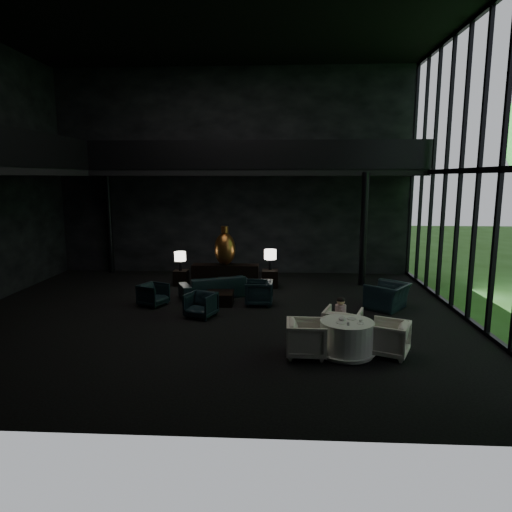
# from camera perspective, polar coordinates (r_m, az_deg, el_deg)

# --- Properties ---
(floor) EXTENTS (14.00, 12.00, 0.02)m
(floor) POSITION_cam_1_polar(r_m,az_deg,el_deg) (12.90, -5.43, -7.47)
(floor) COLOR black
(floor) RESTS_ON ground
(ceiling) EXTENTS (14.00, 12.00, 0.02)m
(ceiling) POSITION_cam_1_polar(r_m,az_deg,el_deg) (13.01, -6.07, 28.49)
(ceiling) COLOR black
(ceiling) RESTS_ON ground
(wall_back) EXTENTS (14.00, 0.04, 8.00)m
(wall_back) POSITION_cam_1_polar(r_m,az_deg,el_deg) (18.28, -2.81, 10.36)
(wall_back) COLOR black
(wall_back) RESTS_ON ground
(wall_front) EXTENTS (14.00, 0.04, 8.00)m
(wall_front) POSITION_cam_1_polar(r_m,az_deg,el_deg) (6.46, -14.04, 11.11)
(wall_front) COLOR black
(wall_front) RESTS_ON ground
(curtain_wall) EXTENTS (0.20, 12.00, 8.00)m
(curtain_wall) POSITION_cam_1_polar(r_m,az_deg,el_deg) (13.19, 26.13, 9.60)
(curtain_wall) COLOR black
(curtain_wall) RESTS_ON ground
(mezzanine_back) EXTENTS (12.00, 2.00, 0.25)m
(mezzanine_back) POSITION_cam_1_polar(r_m,az_deg,el_deg) (17.20, 0.21, 10.40)
(mezzanine_back) COLOR black
(mezzanine_back) RESTS_ON wall_back
(railing_left) EXTENTS (0.06, 12.00, 1.00)m
(railing_left) POSITION_cam_1_polar(r_m,az_deg,el_deg) (14.01, -26.91, 11.96)
(railing_left) COLOR black
(railing_left) RESTS_ON mezzanine_left
(railing_back) EXTENTS (12.00, 0.06, 1.00)m
(railing_back) POSITION_cam_1_polar(r_m,az_deg,el_deg) (16.22, 0.02, 12.56)
(railing_back) COLOR black
(railing_back) RESTS_ON mezzanine_back
(column_nw) EXTENTS (0.24, 0.24, 4.00)m
(column_nw) POSITION_cam_1_polar(r_m,az_deg,el_deg) (19.24, -17.87, 3.91)
(column_nw) COLOR black
(column_nw) RESTS_ON floor
(column_ne) EXTENTS (0.24, 0.24, 4.00)m
(column_ne) POSITION_cam_1_polar(r_m,az_deg,el_deg) (16.54, 13.31, 3.22)
(column_ne) COLOR black
(column_ne) RESTS_ON floor
(console) EXTENTS (2.38, 0.54, 0.76)m
(console) POSITION_cam_1_polar(r_m,az_deg,el_deg) (16.33, -3.84, -2.38)
(console) COLOR black
(console) RESTS_ON floor
(bronze_urn) EXTENTS (0.74, 0.74, 1.38)m
(bronze_urn) POSITION_cam_1_polar(r_m,az_deg,el_deg) (16.10, -3.91, 0.94)
(bronze_urn) COLOR #A5803B
(bronze_urn) RESTS_ON console
(side_table_left) EXTENTS (0.49, 0.49, 0.54)m
(side_table_left) POSITION_cam_1_polar(r_m,az_deg,el_deg) (16.59, -9.35, -2.68)
(side_table_left) COLOR black
(side_table_left) RESTS_ON floor
(table_lamp_left) EXTENTS (0.41, 0.41, 0.68)m
(table_lamp_left) POSITION_cam_1_polar(r_m,az_deg,el_deg) (16.40, -9.46, -0.14)
(table_lamp_left) COLOR black
(table_lamp_left) RESTS_ON side_table_left
(side_table_right) EXTENTS (0.55, 0.55, 0.61)m
(side_table_right) POSITION_cam_1_polar(r_m,az_deg,el_deg) (16.06, 1.77, -2.85)
(side_table_right) COLOR black
(side_table_right) RESTS_ON floor
(table_lamp_right) EXTENTS (0.43, 0.43, 0.71)m
(table_lamp_right) POSITION_cam_1_polar(r_m,az_deg,el_deg) (16.02, 1.79, 0.09)
(table_lamp_right) COLOR black
(table_lamp_right) RESTS_ON side_table_right
(sofa) EXTENTS (2.66, 1.72, 1.01)m
(sofa) POSITION_cam_1_polar(r_m,az_deg,el_deg) (14.84, -5.02, -3.15)
(sofa) COLOR black
(sofa) RESTS_ON floor
(lounge_armchair_west) EXTENTS (0.87, 0.89, 0.71)m
(lounge_armchair_west) POSITION_cam_1_polar(r_m,az_deg,el_deg) (14.10, -12.71, -4.67)
(lounge_armchair_west) COLOR #1E373F
(lounge_armchair_west) RESTS_ON floor
(lounge_armchair_east) EXTENTS (0.80, 0.86, 0.86)m
(lounge_armchair_east) POSITION_cam_1_polar(r_m,az_deg,el_deg) (13.82, 0.36, -4.39)
(lounge_armchair_east) COLOR #1F3542
(lounge_armchair_east) RESTS_ON floor
(lounge_armchair_south) EXTENTS (0.91, 0.88, 0.74)m
(lounge_armchair_south) POSITION_cam_1_polar(r_m,az_deg,el_deg) (12.74, -6.91, -5.98)
(lounge_armchair_south) COLOR black
(lounge_armchair_south) RESTS_ON floor
(window_armchair) EXTENTS (1.42, 1.51, 1.11)m
(window_armchair) POSITION_cam_1_polar(r_m,az_deg,el_deg) (13.91, 16.12, -4.17)
(window_armchair) COLOR #122B34
(window_armchair) RESTS_ON floor
(coffee_table) EXTENTS (0.86, 0.86, 0.37)m
(coffee_table) POSITION_cam_1_polar(r_m,az_deg,el_deg) (14.01, -4.58, -5.27)
(coffee_table) COLOR black
(coffee_table) RESTS_ON floor
(dining_table) EXTENTS (1.32, 1.32, 0.75)m
(dining_table) POSITION_cam_1_polar(r_m,az_deg,el_deg) (10.29, 11.24, -10.24)
(dining_table) COLOR white
(dining_table) RESTS_ON floor
(dining_chair_north) EXTENTS (1.14, 1.11, 0.94)m
(dining_chair_north) POSITION_cam_1_polar(r_m,az_deg,el_deg) (11.05, 10.76, -8.02)
(dining_chair_north) COLOR beige
(dining_chair_north) RESTS_ON floor
(dining_chair_east) EXTENTS (1.10, 1.13, 0.90)m
(dining_chair_east) POSITION_cam_1_polar(r_m,az_deg,el_deg) (10.41, 16.22, -9.49)
(dining_chair_east) COLOR silver
(dining_chair_east) RESTS_ON floor
(dining_chair_west) EXTENTS (0.89, 0.95, 0.96)m
(dining_chair_west) POSITION_cam_1_polar(r_m,az_deg,el_deg) (10.01, 6.33, -9.75)
(dining_chair_west) COLOR silver
(dining_chair_west) RESTS_ON floor
(child) EXTENTS (0.27, 0.27, 0.57)m
(child) POSITION_cam_1_polar(r_m,az_deg,el_deg) (11.10, 10.53, -6.52)
(child) COLOR #EFA8C2
(child) RESTS_ON dining_chair_north
(plate_a) EXTENTS (0.25, 0.25, 0.01)m
(plate_a) POSITION_cam_1_polar(r_m,az_deg,el_deg) (10.01, 10.62, -8.19)
(plate_a) COLOR white
(plate_a) RESTS_ON dining_table
(plate_b) EXTENTS (0.23, 0.23, 0.01)m
(plate_b) POSITION_cam_1_polar(r_m,az_deg,el_deg) (10.32, 11.86, -7.69)
(plate_b) COLOR white
(plate_b) RESTS_ON dining_table
(saucer) EXTENTS (0.18, 0.18, 0.01)m
(saucer) POSITION_cam_1_polar(r_m,az_deg,el_deg) (10.03, 12.93, -8.24)
(saucer) COLOR white
(saucer) RESTS_ON dining_table
(coffee_cup) EXTENTS (0.09, 0.09, 0.06)m
(coffee_cup) POSITION_cam_1_polar(r_m,az_deg,el_deg) (10.13, 12.98, -7.85)
(coffee_cup) COLOR white
(coffee_cup) RESTS_ON saucer
(cereal_bowl) EXTENTS (0.16, 0.16, 0.08)m
(cereal_bowl) POSITION_cam_1_polar(r_m,az_deg,el_deg) (10.15, 10.74, -7.73)
(cereal_bowl) COLOR white
(cereal_bowl) RESTS_ON dining_table
(cream_pot) EXTENTS (0.07, 0.07, 0.06)m
(cream_pot) POSITION_cam_1_polar(r_m,az_deg,el_deg) (9.88, 11.45, -8.32)
(cream_pot) COLOR #99999E
(cream_pot) RESTS_ON dining_table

